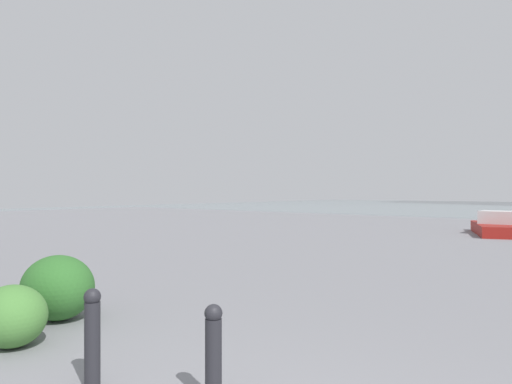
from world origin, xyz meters
TOP-DOWN VIEW (x-y plane):
  - bollard_near at (1.03, -1.20)m, footprint 0.13×0.13m
  - bollard_mid at (1.94, -0.80)m, footprint 0.13×0.13m
  - shrub_low at (3.40, -0.81)m, footprint 0.71×0.64m
  - shrub_round at (3.97, -1.56)m, footprint 0.90×0.81m
  - boat at (2.29, -16.79)m, footprint 2.72×3.93m

SIDE VIEW (x-z plane):
  - boat at x=2.29m, z-range -0.26..0.69m
  - shrub_low at x=3.40m, z-range 0.00..0.60m
  - bollard_near at x=1.03m, z-range 0.02..0.73m
  - shrub_round at x=3.97m, z-range 0.00..0.76m
  - bollard_mid at x=1.94m, z-range 0.02..0.79m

